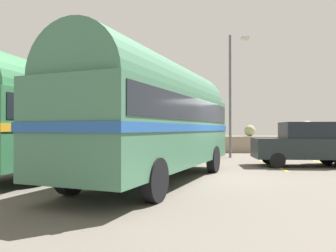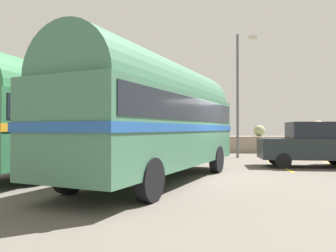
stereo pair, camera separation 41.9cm
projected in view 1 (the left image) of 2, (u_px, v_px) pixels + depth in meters
name	position (u px, v px, depth m)	size (l,w,h in m)	color
ground	(207.00, 177.00, 10.78)	(32.00, 26.00, 0.02)	#5E574E
breakwater	(191.00, 143.00, 22.60)	(31.36, 2.12, 2.46)	gray
vintage_coach	(157.00, 114.00, 9.85)	(5.10, 8.89, 3.70)	black
second_coach	(57.00, 116.00, 11.89)	(3.96, 8.88, 3.70)	black
parked_car_nearest	(305.00, 144.00, 13.79)	(4.14, 1.81, 1.86)	black
lamp_post	(232.00, 89.00, 17.99)	(1.16, 0.47, 6.76)	#5B5B60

